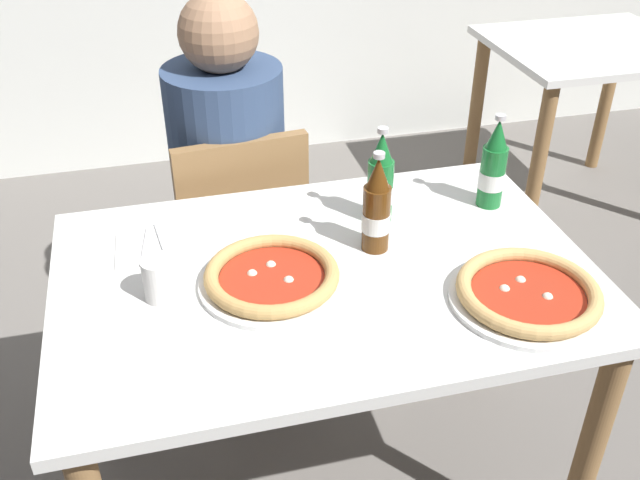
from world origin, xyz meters
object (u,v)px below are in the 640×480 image
object	(u,v)px
beer_bottle_left	(493,168)
dining_table_background	(586,80)
pizza_margherita_near	(272,277)
dining_table_main	(325,310)
napkin_with_cutlery	(155,246)
chair_behind_table	(238,235)
pizza_marinara_far	(528,294)
paper_cup	(160,279)
beer_bottle_center	(376,209)
diner_seated	(231,199)
beer_bottle_right	(380,182)

from	to	relation	value
beer_bottle_left	dining_table_background	bearing A→B (deg)	47.97
dining_table_background	pizza_margherita_near	world-z (taller)	pizza_margherita_near
dining_table_main	pizza_margherita_near	world-z (taller)	pizza_margherita_near
dining_table_background	beer_bottle_left	bearing A→B (deg)	-132.03
napkin_with_cutlery	chair_behind_table	bearing A→B (deg)	59.63
pizza_marinara_far	paper_cup	world-z (taller)	paper_cup
pizza_marinara_far	beer_bottle_center	world-z (taller)	beer_bottle_center
beer_bottle_left	beer_bottle_center	distance (m)	0.37
diner_seated	pizza_marinara_far	bearing A→B (deg)	-59.68
pizza_margherita_near	paper_cup	world-z (taller)	paper_cup
dining_table_background	beer_bottle_left	xyz separation A→B (m)	(-0.99, -1.09, 0.26)
pizza_marinara_far	napkin_with_cutlery	world-z (taller)	pizza_marinara_far
diner_seated	dining_table_background	distance (m)	1.71
dining_table_main	pizza_marinara_far	world-z (taller)	pizza_marinara_far
chair_behind_table	pizza_marinara_far	size ratio (longest dim) A/B	2.58
beer_bottle_left	dining_table_main	bearing A→B (deg)	-159.22
beer_bottle_left	beer_bottle_center	world-z (taller)	same
pizza_marinara_far	paper_cup	xyz separation A→B (m)	(-0.74, 0.21, 0.03)
beer_bottle_center	paper_cup	xyz separation A→B (m)	(-0.50, -0.07, -0.06)
dining_table_main	chair_behind_table	distance (m)	0.64
dining_table_main	dining_table_background	bearing A→B (deg)	41.03
pizza_margherita_near	beer_bottle_center	bearing A→B (deg)	17.94
dining_table_background	paper_cup	world-z (taller)	paper_cup
chair_behind_table	paper_cup	world-z (taller)	chair_behind_table
dining_table_main	paper_cup	size ratio (longest dim) A/B	12.63
dining_table_main	beer_bottle_left	bearing A→B (deg)	20.78
napkin_with_cutlery	paper_cup	distance (m)	0.20
diner_seated	napkin_with_cutlery	bearing A→B (deg)	-116.94
pizza_marinara_far	beer_bottle_center	xyz separation A→B (m)	(-0.25, 0.27, 0.08)
paper_cup	napkin_with_cutlery	bearing A→B (deg)	90.97
diner_seated	paper_cup	world-z (taller)	diner_seated
dining_table_main	pizza_marinara_far	bearing A→B (deg)	-29.01
diner_seated	beer_bottle_center	xyz separation A→B (m)	(0.26, -0.60, 0.27)
pizza_margherita_near	beer_bottle_center	world-z (taller)	beer_bottle_center
paper_cup	beer_bottle_left	bearing A→B (deg)	12.72
chair_behind_table	pizza_margherita_near	size ratio (longest dim) A/B	2.66
dining_table_main	dining_table_background	world-z (taller)	same
diner_seated	pizza_marinara_far	world-z (taller)	diner_seated
beer_bottle_right	napkin_with_cutlery	bearing A→B (deg)	178.85
pizza_margherita_near	paper_cup	xyz separation A→B (m)	(-0.24, 0.02, 0.03)
dining_table_background	pizza_margherita_near	distance (m)	2.06
beer_bottle_right	dining_table_background	bearing A→B (deg)	40.48
dining_table_background	beer_bottle_right	xyz separation A→B (m)	(-1.28, -1.10, 0.26)
diner_seated	napkin_with_cutlery	world-z (taller)	diner_seated
diner_seated	pizza_marinara_far	size ratio (longest dim) A/B	3.67
pizza_margherita_near	diner_seated	bearing A→B (deg)	90.06
beer_bottle_right	beer_bottle_left	bearing A→B (deg)	0.22
beer_bottle_center	paper_cup	distance (m)	0.50
beer_bottle_left	chair_behind_table	bearing A→B (deg)	144.59
dining_table_background	paper_cup	bearing A→B (deg)	-144.91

